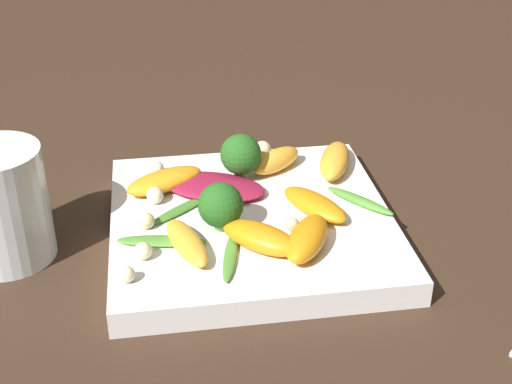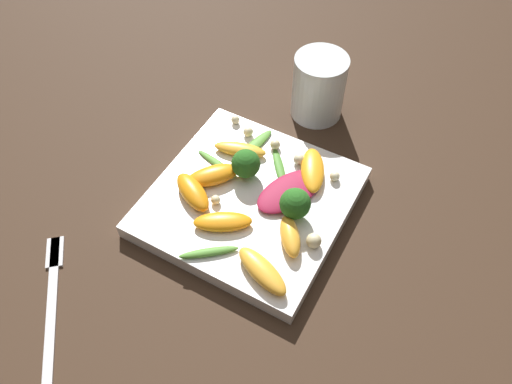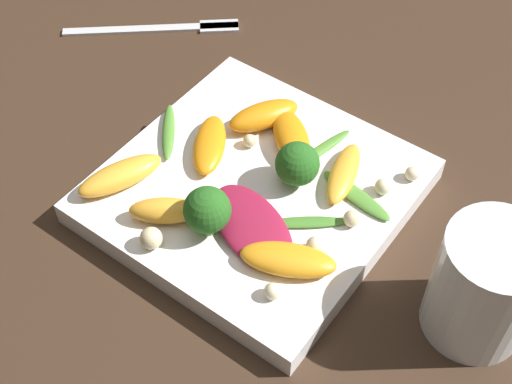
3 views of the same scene
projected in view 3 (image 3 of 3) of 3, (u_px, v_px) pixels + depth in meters
The scene contains 25 objects.
ground_plane at pixel (255, 199), 0.64m from camera, with size 2.40×2.40×0.00m, color #382619.
plate at pixel (255, 191), 0.63m from camera, with size 0.25×0.25×0.02m.
drinking_glass at pixel (486, 285), 0.52m from camera, with size 0.08×0.08×0.10m.
fork at pixel (171, 27), 0.80m from camera, with size 0.14×0.16×0.01m.
radicchio_leaf_0 at pixel (252, 226), 0.59m from camera, with size 0.09×0.11×0.01m.
orange_segment_0 at pixel (209, 145), 0.64m from camera, with size 0.08×0.06×0.02m.
orange_segment_1 at pixel (344, 173), 0.62m from camera, with size 0.08×0.04×0.01m.
orange_segment_2 at pixel (120, 175), 0.62m from camera, with size 0.08×0.05×0.02m.
orange_segment_3 at pixel (264, 116), 0.66m from camera, with size 0.07×0.06×0.02m.
orange_segment_4 at pixel (288, 260), 0.56m from camera, with size 0.06×0.08×0.02m.
orange_segment_5 at pixel (165, 211), 0.59m from camera, with size 0.05×0.06×0.02m.
orange_segment_6 at pixel (291, 138), 0.65m from camera, with size 0.07×0.07×0.02m.
broccoli_floret_0 at pixel (297, 164), 0.61m from camera, with size 0.04×0.04×0.04m.
broccoli_floret_1 at pixel (211, 213), 0.57m from camera, with size 0.04×0.04×0.05m.
arugula_sprig_0 at pixel (306, 222), 0.59m from camera, with size 0.05×0.06×0.00m.
arugula_sprig_1 at pixel (170, 130), 0.66m from camera, with size 0.06×0.05×0.01m.
arugula_sprig_2 at pixel (322, 149), 0.65m from camera, with size 0.07×0.03×0.00m.
arugula_sprig_3 at pixel (356, 195), 0.61m from camera, with size 0.03×0.08×0.01m.
macadamia_nut_0 at pixel (383, 187), 0.61m from camera, with size 0.01×0.01×0.01m.
macadamia_nut_1 at pixel (316, 246), 0.57m from camera, with size 0.02×0.02×0.02m.
macadamia_nut_2 at pixel (151, 238), 0.57m from camera, with size 0.02×0.02×0.02m.
macadamia_nut_3 at pixel (412, 174), 0.62m from camera, with size 0.01×0.01×0.01m.
macadamia_nut_4 at pixel (273, 291), 0.54m from camera, with size 0.01×0.01×0.01m.
macadamia_nut_5 at pixel (352, 218), 0.59m from camera, with size 0.01×0.01×0.01m.
macadamia_nut_6 at pixel (250, 141), 0.65m from camera, with size 0.01×0.01×0.01m.
Camera 3 is at (-0.33, -0.24, 0.50)m, focal length 50.00 mm.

